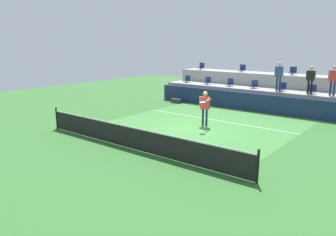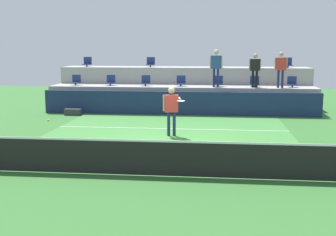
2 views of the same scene
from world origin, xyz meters
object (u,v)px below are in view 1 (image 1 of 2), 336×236
Objects in this scene: stadium_chair_upper_left at (242,69)px; spectator_in_grey at (279,73)px; spectator_leaning_on_rail at (311,77)px; stadium_chair_lower_mid_right at (282,87)px; spectator_in_white at (334,78)px; stadium_chair_upper_far_left at (201,67)px; stadium_chair_lower_center at (254,85)px; stadium_chair_lower_right at (312,90)px; tennis_ball at (111,107)px; tennis_player at (205,105)px; equipment_bag at (176,101)px; stadium_chair_upper_right at (293,71)px; stadium_chair_lower_far_left at (187,79)px; stadium_chair_lower_mid_left at (230,83)px; stadium_chair_lower_left at (208,81)px.

spectator_in_grey reaches higher than stadium_chair_upper_left.
stadium_chair_lower_mid_right is at bearing 167.36° from spectator_leaning_on_rail.
spectator_leaning_on_rail is at bearing 180.00° from spectator_in_white.
stadium_chair_upper_far_left is (-7.09, 1.80, 0.85)m from stadium_chair_lower_mid_right.
stadium_chair_upper_left reaches higher than stadium_chair_lower_center.
stadium_chair_lower_right is (3.58, 0.00, 0.00)m from stadium_chair_lower_center.
spectator_leaning_on_rail is (1.71, -0.38, 0.74)m from stadium_chair_lower_mid_right.
tennis_ball is (-6.63, -9.56, -0.40)m from stadium_chair_lower_right.
stadium_chair_lower_center is 2.67m from stadium_chair_upper_left.
tennis_player is at bearing -118.50° from stadium_chair_lower_right.
tennis_ball is at bearing -76.43° from equipment_bag.
stadium_chair_lower_right is 7.65× the size of tennis_ball.
stadium_chair_upper_left is 3.59m from stadium_chair_upper_right.
stadium_chair_lower_far_left is 4.06m from stadium_chair_upper_left.
stadium_chair_lower_far_left is at bearing -153.08° from stadium_chair_upper_left.
stadium_chair_lower_far_left is 3.57m from stadium_chair_lower_mid_left.
stadium_chair_lower_mid_left is 9.66m from tennis_ball.
equipment_bag is at bearing -164.32° from stadium_chair_lower_mid_right.
stadium_chair_upper_right is at bearing 14.17° from stadium_chair_lower_far_left.
stadium_chair_lower_mid_left and stadium_chair_lower_right have the same top height.
stadium_chair_lower_left and stadium_chair_lower_right have the same top height.
tennis_ball is at bearing -130.34° from spectator_in_white.
stadium_chair_upper_far_left reaches higher than tennis_ball.
stadium_chair_lower_center is (3.54, 0.00, 0.00)m from stadium_chair_lower_left.
stadium_chair_lower_mid_right is (3.59, 0.00, 0.00)m from stadium_chair_lower_mid_left.
stadium_chair_upper_left is at bearing 161.48° from spectator_in_white.
stadium_chair_lower_far_left is at bearing -165.83° from stadium_chair_upper_right.
stadium_chair_upper_left is at bearing 157.70° from spectator_leaning_on_rail.
stadium_chair_lower_center is at bearing 180.00° from stadium_chair_lower_right.
stadium_chair_lower_left is at bearing 120.94° from tennis_player.
spectator_in_white is at bearing -3.38° from stadium_chair_lower_mid_left.
tennis_ball is (0.48, -9.56, -0.40)m from stadium_chair_lower_left.
spectator_in_white is (6.49, -0.38, 0.80)m from stadium_chair_lower_mid_left.
stadium_chair_upper_far_left is at bearing 180.00° from stadium_chair_upper_right.
stadium_chair_lower_center is 1.96m from spectator_in_grey.
spectator_leaning_on_rail reaches higher than tennis_ball.
stadium_chair_lower_center reaches higher than equipment_bag.
stadium_chair_lower_far_left is 1.00× the size of stadium_chair_lower_right.
stadium_chair_lower_center is at bearing -45.28° from stadium_chair_upper_left.
stadium_chair_lower_far_left is at bearing 131.55° from tennis_player.
stadium_chair_lower_mid_left is 6.56m from spectator_in_white.
stadium_chair_upper_right is at bearing 0.00° from stadium_chair_upper_left.
stadium_chair_lower_right is 0.84m from spectator_leaning_on_rail.
stadium_chair_upper_left is (3.54, 1.80, 0.85)m from stadium_chair_lower_far_left.
stadium_chair_lower_far_left is at bearing 177.52° from spectator_leaning_on_rail.
tennis_player is 0.99× the size of spectator_in_grey.
equipment_bag is (-1.85, 7.67, -0.92)m from tennis_ball.
stadium_chair_lower_left is at bearing 54.12° from equipment_bag.
stadium_chair_lower_left is 2.63m from stadium_chair_upper_far_left.
stadium_chair_upper_far_left is (-8.83, 1.80, 0.85)m from stadium_chair_lower_right.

